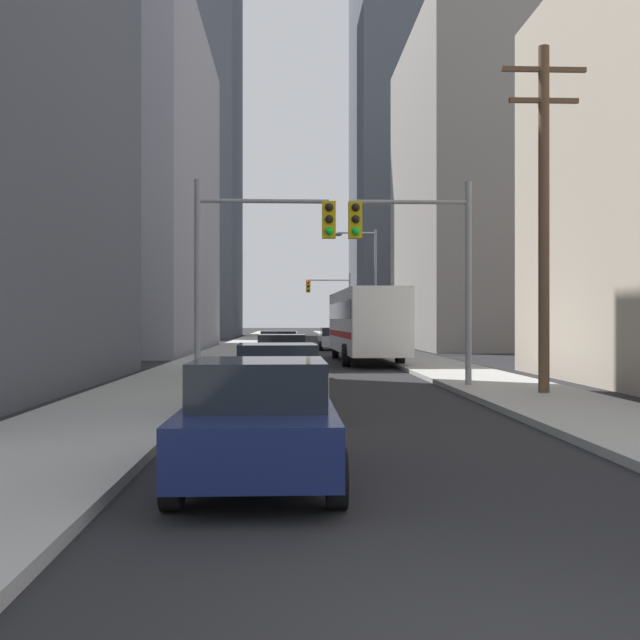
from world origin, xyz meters
TOP-DOWN VIEW (x-y plane):
  - sidewalk_left at (-4.93, 50.00)m, footprint 3.30×160.00m
  - sidewalk_right at (4.93, 50.00)m, footprint 3.30×160.00m
  - city_bus at (2.37, 31.55)m, footprint 2.79×11.56m
  - sedan_navy at (-1.67, 5.09)m, footprint 1.95×4.20m
  - sedan_beige at (-1.54, 11.40)m, footprint 1.95×4.26m
  - sedan_maroon at (-1.52, 21.86)m, footprint 1.95×4.22m
  - sedan_white at (-1.71, 30.40)m, footprint 1.95×4.25m
  - sedan_silver at (1.73, 46.92)m, footprint 1.95×4.24m
  - traffic_signal_near_left at (-2.16, 17.26)m, footprint 4.01×0.44m
  - traffic_signal_near_right at (2.38, 17.26)m, footprint 3.55×0.44m
  - traffic_signal_far_right at (2.28, 58.89)m, footprint 3.77×0.44m
  - utility_pole_right at (5.26, 14.90)m, footprint 2.20×0.28m
  - street_lamp_right at (3.55, 41.18)m, footprint 2.64×0.32m
  - building_left_mid_office at (-17.31, 46.21)m, footprint 20.62×25.21m
  - building_left_far_tower at (-16.45, 90.65)m, footprint 17.72×19.98m
  - building_right_mid_block at (17.35, 51.02)m, footprint 19.40×20.27m
  - building_right_far_highrise at (18.46, 92.62)m, footprint 22.11×20.90m

SIDE VIEW (x-z plane):
  - sidewalk_left at x=-4.93m, z-range 0.00..0.15m
  - sidewalk_right at x=4.93m, z-range 0.00..0.15m
  - sedan_navy at x=-1.67m, z-range 0.01..1.53m
  - sedan_beige at x=-1.54m, z-range 0.01..1.53m
  - sedan_maroon at x=-1.52m, z-range 0.01..1.53m
  - sedan_white at x=-1.71m, z-range 0.01..1.53m
  - sedan_silver at x=1.73m, z-range 0.01..1.53m
  - city_bus at x=2.37m, z-range 0.23..3.63m
  - traffic_signal_near_right at x=2.38m, z-range 1.03..7.03m
  - traffic_signal_far_right at x=2.28m, z-range 1.04..7.04m
  - traffic_signal_near_left at x=-2.16m, z-range 1.05..7.05m
  - street_lamp_right at x=3.55m, z-range 0.82..8.32m
  - utility_pole_right at x=5.26m, z-range 0.27..9.33m
  - building_left_mid_office at x=-17.31m, z-range 0.00..21.85m
  - building_right_mid_block at x=17.35m, z-range 0.00..23.02m
  - building_right_far_highrise at x=18.46m, z-range 0.00..58.98m
  - building_left_far_tower at x=-16.45m, z-range 0.00..62.03m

